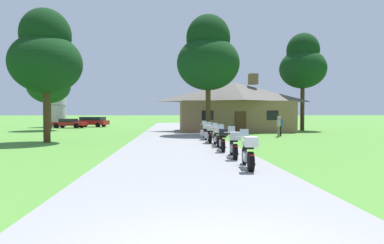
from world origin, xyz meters
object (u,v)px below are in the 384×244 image
motorcycle_yellow_fourth_in_row (217,136)px  parked_red_suv_far_left (92,121)px  tree_right_of_lodge (303,64)px  tree_left_near (46,55)px  motorcycle_orange_second_in_row (234,144)px  motorcycle_orange_fifth_in_row (210,134)px  motorcycle_yellow_farthest_in_row (205,132)px  tree_left_far (49,81)px  metal_silo_distant (55,103)px  motorcycle_silver_nearest_to_camera (248,152)px  parked_red_sedan_far_left (69,123)px  tree_by_lodge_front (208,56)px  bystander_blue_shirt_near_lodge (280,125)px  bystander_tan_shirt_beside_signpost (279,125)px  motorcycle_silver_third_in_row (222,140)px

motorcycle_yellow_fourth_in_row → parked_red_suv_far_left: (-13.70, 27.55, 0.16)m
tree_right_of_lodge → tree_left_near: bearing=-150.0°
motorcycle_orange_second_in_row → tree_left_near: size_ratio=0.24×
motorcycle_orange_fifth_in_row → tree_right_of_lodge: (12.12, 14.65, 6.81)m
motorcycle_orange_second_in_row → motorcycle_yellow_farthest_in_row: (-0.21, 9.44, -0.01)m
tree_left_far → metal_silo_distant: bearing=105.7°
motorcycle_silver_nearest_to_camera → motorcycle_yellow_farthest_in_row: bearing=95.6°
motorcycle_orange_second_in_row → parked_red_suv_far_left: (-13.72, 32.36, 0.16)m
motorcycle_silver_nearest_to_camera → motorcycle_orange_second_in_row: same height
parked_red_sedan_far_left → tree_by_lodge_front: bearing=-124.1°
tree_left_far → parked_red_suv_far_left: bearing=74.8°
motorcycle_orange_second_in_row → tree_right_of_lodge: size_ratio=0.19×
motorcycle_yellow_fourth_in_row → motorcycle_yellow_farthest_in_row: size_ratio=1.00×
bystander_blue_shirt_near_lodge → parked_red_suv_far_left: size_ratio=0.34×
motorcycle_orange_fifth_in_row → tree_left_far: bearing=137.3°
motorcycle_yellow_fourth_in_row → metal_silo_distant: (-18.72, 27.56, 2.77)m
motorcycle_yellow_fourth_in_row → tree_left_near: size_ratio=0.24×
tree_right_of_lodge → parked_red_suv_far_left: tree_right_of_lodge is taller
parked_red_sedan_far_left → motorcycle_orange_fifth_in_row: bearing=-137.6°
motorcycle_yellow_farthest_in_row → parked_red_suv_far_left: 26.61m
motorcycle_orange_fifth_in_row → metal_silo_distant: size_ratio=0.31×
motorcycle_silver_nearest_to_camera → bystander_tan_shirt_beside_signpost: (5.96, 14.45, 0.33)m
motorcycle_silver_nearest_to_camera → motorcycle_orange_fifth_in_row: (-0.17, 9.51, -0.01)m
bystander_tan_shirt_beside_signpost → parked_red_suv_far_left: bearing=-107.4°
motorcycle_orange_fifth_in_row → bystander_tan_shirt_beside_signpost: (6.13, 4.94, 0.34)m
metal_silo_distant → tree_by_lodge_front: bearing=-42.4°
motorcycle_yellow_fourth_in_row → parked_red_suv_far_left: parked_red_suv_far_left is taller
bystander_blue_shirt_near_lodge → motorcycle_orange_second_in_row: bearing=98.1°
motorcycle_silver_third_in_row → bystander_blue_shirt_near_lodge: bearing=62.7°
motorcycle_silver_nearest_to_camera → motorcycle_silver_third_in_row: bearing=95.4°
bystander_blue_shirt_near_lodge → metal_silo_distant: metal_silo_distant is taller
motorcycle_orange_second_in_row → bystander_blue_shirt_near_lodge: size_ratio=1.24×
motorcycle_orange_fifth_in_row → parked_red_sedan_far_left: bearing=128.2°
motorcycle_silver_nearest_to_camera → bystander_tan_shirt_beside_signpost: bearing=72.3°
motorcycle_yellow_farthest_in_row → tree_right_of_lodge: size_ratio=0.19×
motorcycle_silver_third_in_row → motorcycle_yellow_farthest_in_row: bearing=95.5°
motorcycle_silver_third_in_row → motorcycle_yellow_fourth_in_row: same height
tree_by_lodge_front → parked_red_suv_far_left: 23.55m
parked_red_sedan_far_left → motorcycle_yellow_farthest_in_row: bearing=-134.3°
bystander_tan_shirt_beside_signpost → bystander_blue_shirt_near_lodge: bearing=-173.4°
motorcycle_yellow_fourth_in_row → parked_red_sedan_far_left: size_ratio=0.47×
motorcycle_yellow_farthest_in_row → tree_left_far: bearing=140.4°
bystander_blue_shirt_near_lodge → tree_right_of_lodge: (5.47, 8.46, 6.47)m
bystander_tan_shirt_beside_signpost → parked_red_sedan_far_left: 27.93m
parked_red_sedan_far_left → bystander_blue_shirt_near_lodge: bearing=-118.6°
bystander_tan_shirt_beside_signpost → tree_left_near: tree_left_near is taller
motorcycle_silver_third_in_row → motorcycle_orange_second_in_row: bearing=-83.5°
tree_right_of_lodge → tree_left_near: tree_right_of_lodge is taller
motorcycle_yellow_fourth_in_row → tree_by_lodge_front: 11.73m
parked_red_sedan_far_left → motorcycle_silver_third_in_row: bearing=-142.1°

